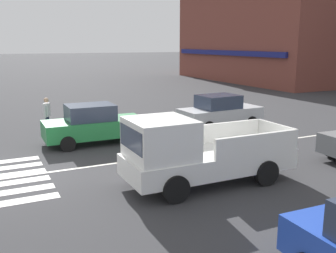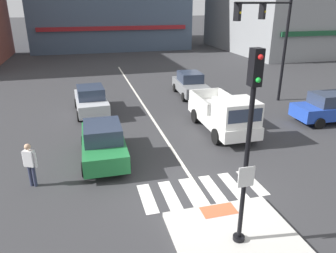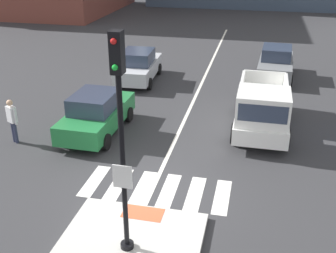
{
  "view_description": "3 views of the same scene",
  "coord_description": "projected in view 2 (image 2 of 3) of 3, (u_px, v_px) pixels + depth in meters",
  "views": [
    {
      "loc": [
        12.41,
        -0.67,
        4.11
      ],
      "look_at": [
        0.05,
        5.32,
        1.16
      ],
      "focal_mm": 41.64,
      "sensor_mm": 36.0,
      "label": 1
    },
    {
      "loc": [
        -3.7,
        -8.97,
        6.23
      ],
      "look_at": [
        -0.25,
        3.87,
        1.05
      ],
      "focal_mm": 34.16,
      "sensor_mm": 36.0,
      "label": 2
    },
    {
      "loc": [
        2.65,
        -9.97,
        6.9
      ],
      "look_at": [
        -0.24,
        2.82,
        0.83
      ],
      "focal_mm": 43.95,
      "sensor_mm": 36.0,
      "label": 3
    }
  ],
  "objects": [
    {
      "name": "ground_plane",
      "position": [
        203.0,
        192.0,
        11.23
      ],
      "size": [
        300.0,
        300.0,
        0.0
      ],
      "primitive_type": "plane",
      "color": "#333335"
    },
    {
      "name": "traffic_island",
      "position": [
        238.0,
        242.0,
        8.8
      ],
      "size": [
        3.45,
        3.42,
        0.15
      ],
      "primitive_type": "cube",
      "color": "beige",
      "rests_on": "ground"
    },
    {
      "name": "tactile_pad_front",
      "position": [
        219.0,
        210.0,
        10.0
      ],
      "size": [
        1.1,
        0.6,
        0.01
      ],
      "primitive_type": "cube",
      "color": "#DB5B38",
      "rests_on": "traffic_island"
    },
    {
      "name": "signal_pole",
      "position": [
        249.0,
        136.0,
        7.64
      ],
      "size": [
        0.44,
        0.38,
        5.16
      ],
      "color": "black",
      "rests_on": "traffic_island"
    },
    {
      "name": "crosswalk_stripe_a",
      "position": [
        147.0,
        198.0,
        10.87
      ],
      "size": [
        0.44,
        1.8,
        0.01
      ],
      "primitive_type": "cube",
      "color": "silver",
      "rests_on": "ground"
    },
    {
      "name": "crosswalk_stripe_b",
      "position": [
        170.0,
        195.0,
        11.06
      ],
      "size": [
        0.44,
        1.8,
        0.01
      ],
      "primitive_type": "cube",
      "color": "silver",
      "rests_on": "ground"
    },
    {
      "name": "crosswalk_stripe_c",
      "position": [
        191.0,
        192.0,
        11.26
      ],
      "size": [
        0.44,
        1.8,
        0.01
      ],
      "primitive_type": "cube",
      "color": "silver",
      "rests_on": "ground"
    },
    {
      "name": "crosswalk_stripe_d",
      "position": [
        212.0,
        188.0,
        11.45
      ],
      "size": [
        0.44,
        1.8,
        0.01
      ],
      "primitive_type": "cube",
      "color": "silver",
      "rests_on": "ground"
    },
    {
      "name": "crosswalk_stripe_e",
      "position": [
        233.0,
        185.0,
        11.64
      ],
      "size": [
        0.44,
        1.8,
        0.01
      ],
      "primitive_type": "cube",
      "color": "silver",
      "rests_on": "ground"
    },
    {
      "name": "crosswalk_stripe_f",
      "position": [
        252.0,
        182.0,
        11.83
      ],
      "size": [
        0.44,
        1.8,
        0.01
      ],
      "primitive_type": "cube",
      "color": "silver",
      "rests_on": "ground"
    },
    {
      "name": "lane_centre_line",
      "position": [
        145.0,
        108.0,
        20.2
      ],
      "size": [
        0.14,
        28.0,
        0.01
      ],
      "primitive_type": "cube",
      "color": "silver",
      "rests_on": "ground"
    },
    {
      "name": "traffic_light_mast",
      "position": [
        272.0,
        33.0,
        18.78
      ],
      "size": [
        5.39,
        3.24,
        6.45
      ],
      "color": "black",
      "rests_on": "ground"
    },
    {
      "name": "car_grey_eastbound_far",
      "position": [
        190.0,
        84.0,
        22.58
      ],
      "size": [
        2.0,
        4.18,
        1.64
      ],
      "color": "slate",
      "rests_on": "ground"
    },
    {
      "name": "car_green_westbound_near",
      "position": [
        103.0,
        142.0,
        13.26
      ],
      "size": [
        1.89,
        4.12,
        1.64
      ],
      "color": "#237A3D",
      "rests_on": "ground"
    },
    {
      "name": "car_silver_westbound_far",
      "position": [
        91.0,
        100.0,
        18.95
      ],
      "size": [
        2.01,
        4.18,
        1.64
      ],
      "color": "silver",
      "rests_on": "ground"
    },
    {
      "name": "car_blue_cross_right",
      "position": [
        331.0,
        108.0,
        17.58
      ],
      "size": [
        4.15,
        1.95,
        1.64
      ],
      "color": "#2347B7",
      "rests_on": "ground"
    },
    {
      "name": "pickup_truck_white_eastbound_mid",
      "position": [
        226.0,
        115.0,
        15.9
      ],
      "size": [
        2.08,
        5.11,
        2.08
      ],
      "color": "white",
      "rests_on": "ground"
    },
    {
      "name": "pedestrian_at_curb_left",
      "position": [
        30.0,
        162.0,
        11.26
      ],
      "size": [
        0.5,
        0.36,
        1.67
      ],
      "color": "#2D334C",
      "rests_on": "ground"
    }
  ]
}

